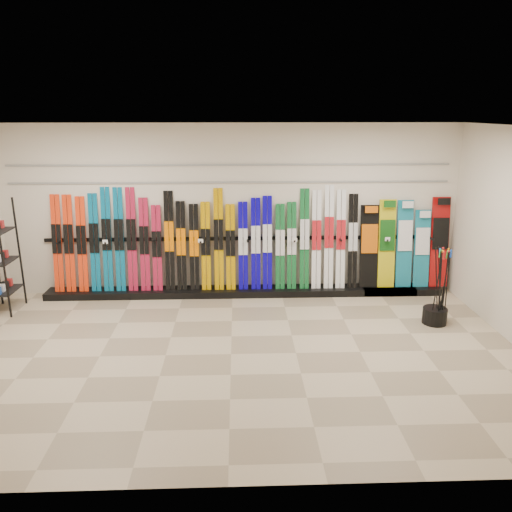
{
  "coord_description": "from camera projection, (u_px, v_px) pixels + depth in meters",
  "views": [
    {
      "loc": [
        0.11,
        -6.16,
        3.2
      ],
      "look_at": [
        0.38,
        1.0,
        1.1
      ],
      "focal_mm": 35.0,
      "sensor_mm": 36.0,
      "label": 1
    }
  ],
  "objects": [
    {
      "name": "pole_bin",
      "position": [
        435.0,
        316.0,
        7.76
      ],
      "size": [
        0.37,
        0.37,
        0.25
      ],
      "primitive_type": "cylinder",
      "color": "black",
      "rests_on": "floor"
    },
    {
      "name": "snowboards",
      "position": [
        404.0,
        245.0,
        8.93
      ],
      "size": [
        1.6,
        0.25,
        1.61
      ],
      "color": "black",
      "rests_on": "ski_rack_base"
    },
    {
      "name": "slatwall_rail_0",
      "position": [
        231.0,
        182.0,
        8.62
      ],
      "size": [
        7.6,
        0.02,
        0.03
      ],
      "primitive_type": "cube",
      "color": "gray",
      "rests_on": "back_wall"
    },
    {
      "name": "skis",
      "position": [
        206.0,
        243.0,
        8.78
      ],
      "size": [
        5.37,
        0.29,
        1.82
      ],
      "color": "red",
      "rests_on": "ski_rack_base"
    },
    {
      "name": "slatwall_rail_1",
      "position": [
        231.0,
        165.0,
        8.53
      ],
      "size": [
        7.6,
        0.02,
        0.03
      ],
      "primitive_type": "cube",
      "color": "gray",
      "rests_on": "back_wall"
    },
    {
      "name": "back_wall",
      "position": [
        231.0,
        211.0,
        8.78
      ],
      "size": [
        8.0,
        0.0,
        8.0
      ],
      "primitive_type": "plane",
      "rotation": [
        1.57,
        0.0,
        0.0
      ],
      "color": "beige",
      "rests_on": "floor"
    },
    {
      "name": "floor",
      "position": [
        231.0,
        354.0,
        6.8
      ],
      "size": [
        8.0,
        8.0,
        0.0
      ],
      "primitive_type": "plane",
      "color": "gray",
      "rests_on": "ground"
    },
    {
      "name": "ski_poles",
      "position": [
        441.0,
        287.0,
        7.6
      ],
      "size": [
        0.25,
        0.36,
        1.18
      ],
      "color": "black",
      "rests_on": "pole_bin"
    },
    {
      "name": "ceiling",
      "position": [
        228.0,
        128.0,
        5.96
      ],
      "size": [
        8.0,
        8.0,
        0.0
      ],
      "primitive_type": "plane",
      "rotation": [
        3.14,
        0.0,
        0.0
      ],
      "color": "silver",
      "rests_on": "back_wall"
    },
    {
      "name": "ski_rack_base",
      "position": [
        245.0,
        291.0,
        8.98
      ],
      "size": [
        8.0,
        0.4,
        0.12
      ],
      "primitive_type": "cube",
      "color": "black",
      "rests_on": "floor"
    }
  ]
}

